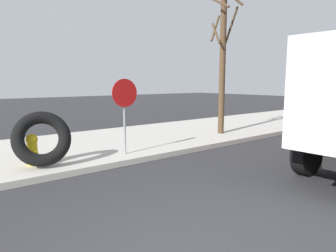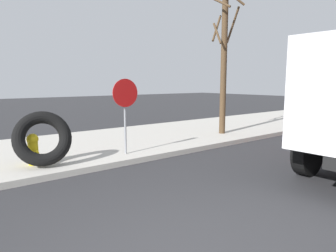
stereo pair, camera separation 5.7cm
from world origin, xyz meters
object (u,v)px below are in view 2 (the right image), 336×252
(fire_hydrant, at_px, (33,148))
(loose_tire, at_px, (43,138))
(stop_sign, at_px, (125,102))
(bare_tree, at_px, (224,60))

(fire_hydrant, height_order, loose_tire, loose_tire)
(loose_tire, bearing_deg, fire_hydrant, 120.27)
(fire_hydrant, bearing_deg, stop_sign, -9.82)
(fire_hydrant, distance_m, bare_tree, 7.33)
(fire_hydrant, relative_size, bare_tree, 0.14)
(loose_tire, height_order, bare_tree, bare_tree)
(stop_sign, bearing_deg, loose_tire, 176.46)
(bare_tree, bearing_deg, stop_sign, -172.18)
(fire_hydrant, xyz_separation_m, bare_tree, (6.93, 0.23, 2.38))
(loose_tire, xyz_separation_m, bare_tree, (6.77, 0.50, 2.11))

